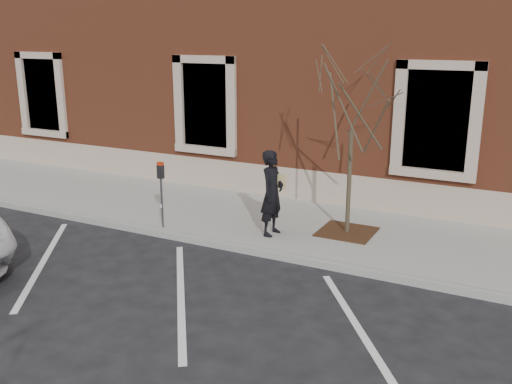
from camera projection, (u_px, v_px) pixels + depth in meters
The scene contains 9 objects.
ground at pixel (243, 251), 11.53m from camera, with size 120.00×120.00×0.00m, color #28282B.
sidewalk_near at pixel (279, 223), 13.01m from camera, with size 40.00×3.50×0.15m, color gray.
curb_near at pixel (241, 249), 11.47m from camera, with size 40.00×0.12×0.15m, color #9E9E99.
parking_stripes at pixel (181, 294), 9.65m from camera, with size 28.00×4.40×0.01m, color silver, non-canonical shape.
building_civic at pixel (364, 42), 17.09m from camera, with size 40.00×8.62×8.00m.
man at pixel (272, 193), 11.84m from camera, with size 0.66×0.43×1.81m, color black.
parking_meter at pixel (161, 182), 12.24m from camera, with size 0.13×0.10×1.46m.
tree_grate at pixel (347, 232), 12.18m from camera, with size 1.14×1.14×0.03m, color #442615.
sapling at pixel (353, 101), 11.44m from camera, with size 2.39×2.39×3.99m.
Camera 1 is at (5.15, -9.47, 4.27)m, focal length 40.00 mm.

